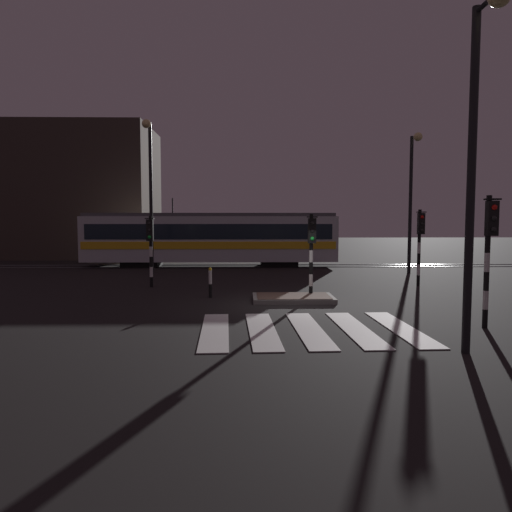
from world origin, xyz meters
TOP-DOWN VIEW (x-y plane):
  - ground_plane at (0.00, 0.00)m, footprint 120.00×120.00m
  - rail_near at (0.00, 13.11)m, footprint 80.00×0.12m
  - rail_far at (0.00, 14.54)m, footprint 80.00×0.12m
  - crosswalk_zebra at (0.00, -3.43)m, footprint 5.74×4.46m
  - traffic_island at (0.04, 1.14)m, footprint 2.85×1.73m
  - traffic_light_corner_far_left at (-5.64, 4.61)m, footprint 0.36×0.42m
  - traffic_light_corner_far_right at (5.81, 4.67)m, footprint 0.36×0.42m
  - traffic_light_median_centre at (0.74, 1.60)m, footprint 0.36×0.42m
  - traffic_light_corner_near_right at (4.69, -3.42)m, footprint 0.36×0.42m
  - street_lamp_near_kerb at (3.09, -5.94)m, footprint 0.44×1.21m
  - street_lamp_trackside_right at (7.08, 9.47)m, footprint 0.44×1.21m
  - street_lamp_trackside_left at (-6.53, 9.30)m, footprint 0.44×1.21m
  - tram at (-3.77, 13.82)m, footprint 15.41×2.58m
  - bollard_island_edge at (-2.94, 1.87)m, footprint 0.12×0.12m
  - building_backdrop at (-14.32, 22.09)m, footprint 10.99×8.00m

SIDE VIEW (x-z plane):
  - ground_plane at x=0.00m, z-range 0.00..0.00m
  - crosswalk_zebra at x=0.00m, z-range 0.00..0.02m
  - rail_near at x=0.00m, z-range 0.00..0.03m
  - rail_far at x=0.00m, z-range 0.00..0.03m
  - traffic_island at x=0.04m, z-range 0.00..0.18m
  - bollard_island_edge at x=-2.94m, z-range 0.00..1.11m
  - tram at x=-3.77m, z-range -0.33..3.82m
  - traffic_light_corner_far_left at x=-5.64m, z-range 0.48..3.50m
  - traffic_light_median_centre at x=0.74m, z-range 0.49..3.55m
  - traffic_light_corner_far_right at x=5.81m, z-range 0.53..3.82m
  - traffic_light_corner_near_right at x=4.69m, z-range 0.56..4.06m
  - street_lamp_trackside_right at x=7.08m, z-range 0.97..8.22m
  - street_lamp_near_kerb at x=3.09m, z-range 0.97..8.22m
  - street_lamp_trackside_left at x=-6.53m, z-range 0.99..8.80m
  - building_backdrop at x=-14.32m, z-range 0.00..9.82m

